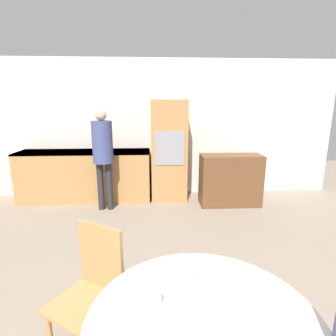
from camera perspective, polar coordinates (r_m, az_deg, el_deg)
wall_back at (r=5.16m, az=-1.82°, el=8.53°), size 6.88×0.05×2.60m
kitchen_counter at (r=5.12m, az=-17.47°, el=-1.45°), size 2.38×0.60×0.93m
oven_unit at (r=4.88m, az=0.17°, el=3.79°), size 0.65×0.59×1.84m
sideboard at (r=4.79m, az=13.39°, el=-2.55°), size 1.06×0.45×0.91m
chair_far_left at (r=2.05m, az=-16.01°, el=-23.43°), size 0.55×0.55×0.95m
person_standing at (r=4.43m, az=-14.00°, el=4.02°), size 0.33×0.33×1.68m
cup at (r=1.58m, az=6.88°, el=-24.98°), size 0.08×0.08×0.08m
bowl_near at (r=1.71m, az=2.57°, el=-22.18°), size 0.17×0.17×0.04m
bowl_centre at (r=1.46m, az=7.54°, el=-29.80°), size 0.15×0.15×0.04m
salt_shaker at (r=1.51m, az=-2.11°, el=-26.55°), size 0.03×0.03×0.09m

